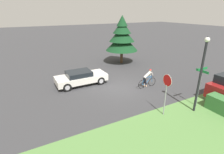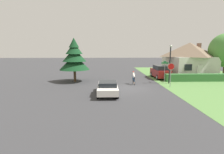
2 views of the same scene
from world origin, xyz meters
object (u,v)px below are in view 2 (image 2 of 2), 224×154
at_px(sedan_left_lane, 108,87).
at_px(cottage_house, 189,59).
at_px(conifer_tall_near, 74,57).
at_px(street_lamp, 170,61).
at_px(cyclist, 134,78).
at_px(stop_sign, 171,70).
at_px(parked_suv_right, 160,72).
at_px(street_name_sign, 165,68).

bearing_deg(sedan_left_lane, cottage_house, -49.23).
height_order(sedan_left_lane, conifer_tall_near, conifer_tall_near).
relative_size(sedan_left_lane, conifer_tall_near, 0.77).
xyz_separation_m(street_lamp, conifer_tall_near, (-11.98, 1.67, 0.34)).
bearing_deg(cyclist, stop_sign, -115.48).
xyz_separation_m(cyclist, conifer_tall_near, (-7.49, 1.98, 2.43)).
height_order(parked_suv_right, stop_sign, stop_sign).
xyz_separation_m(cyclist, street_name_sign, (4.11, 1.00, 1.15)).
xyz_separation_m(parked_suv_right, conifer_tall_near, (-12.13, -2.42, 2.24)).
bearing_deg(parked_suv_right, cottage_house, -69.80).
xyz_separation_m(sedan_left_lane, conifer_tall_near, (-4.29, 6.77, 2.52)).
distance_m(parked_suv_right, street_lamp, 4.51).
height_order(sedan_left_lane, cyclist, cyclist).
distance_m(sedan_left_lane, stop_sign, 7.80).
distance_m(parked_suv_right, conifer_tall_near, 12.57).
xyz_separation_m(cottage_house, street_lamp, (-5.24, -6.07, 0.11)).
height_order(cyclist, stop_sign, stop_sign).
relative_size(cottage_house, street_lamp, 1.55).
bearing_deg(street_lamp, cyclist, -176.09).
bearing_deg(parked_suv_right, sedan_left_lane, 138.51).
height_order(cottage_house, cyclist, cottage_house).
xyz_separation_m(stop_sign, street_lamp, (0.61, 2.09, 0.93)).
xyz_separation_m(street_lamp, street_name_sign, (-0.38, 0.69, -0.94)).
bearing_deg(parked_suv_right, stop_sign, 172.01).
distance_m(cottage_house, conifer_tall_near, 17.78).
distance_m(street_lamp, conifer_tall_near, 12.11).
xyz_separation_m(cottage_house, cyclist, (-9.73, -6.38, -1.98)).
relative_size(cyclist, stop_sign, 0.69).
xyz_separation_m(cottage_house, street_name_sign, (-5.62, -5.38, -0.83)).
bearing_deg(sedan_left_lane, street_name_sign, -51.66).
height_order(stop_sign, street_name_sign, street_name_sign).
bearing_deg(street_lamp, stop_sign, -106.36).
bearing_deg(stop_sign, sedan_left_lane, 27.31).
relative_size(cottage_house, conifer_tall_near, 1.31).
relative_size(cyclist, street_lamp, 0.38).
distance_m(sedan_left_lane, cyclist, 5.77).
bearing_deg(conifer_tall_near, street_name_sign, -4.82).
height_order(stop_sign, street_lamp, street_lamp).
bearing_deg(parked_suv_right, cyclist, 132.51).
bearing_deg(cottage_house, conifer_tall_near, -170.93).
distance_m(sedan_left_lane, parked_suv_right, 12.08).
xyz_separation_m(sedan_left_lane, parked_suv_right, (7.84, 9.19, 0.28)).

